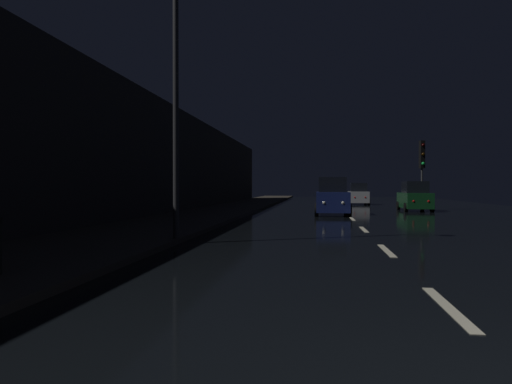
{
  "coord_description": "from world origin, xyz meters",
  "views": [
    {
      "loc": [
        -1.71,
        -3.1,
        1.59
      ],
      "look_at": [
        -4.05,
        13.78,
        1.39
      ],
      "focal_mm": 31.09,
      "sensor_mm": 36.0,
      "label": 1
    }
  ],
  "objects_px": {
    "traffic_light_far_right": "(422,160)",
    "car_approaching_headlights": "(332,198)",
    "car_parked_right_far": "(415,197)",
    "car_distant_taillights": "(358,195)",
    "streetlamp_overhead": "(190,45)"
  },
  "relations": [
    {
      "from": "traffic_light_far_right",
      "to": "car_parked_right_far",
      "type": "xyz_separation_m",
      "value": [
        -0.8,
        -1.53,
        -2.55
      ]
    },
    {
      "from": "car_approaching_headlights",
      "to": "streetlamp_overhead",
      "type": "bearing_deg",
      "value": -17.92
    },
    {
      "from": "traffic_light_far_right",
      "to": "streetlamp_overhead",
      "type": "bearing_deg",
      "value": -40.35
    },
    {
      "from": "streetlamp_overhead",
      "to": "car_approaching_headlights",
      "type": "bearing_deg",
      "value": 72.08
    },
    {
      "from": "streetlamp_overhead",
      "to": "traffic_light_far_right",
      "type": "bearing_deg",
      "value": 61.73
    },
    {
      "from": "car_parked_right_far",
      "to": "car_distant_taillights",
      "type": "bearing_deg",
      "value": 15.31
    },
    {
      "from": "car_distant_taillights",
      "to": "car_parked_right_far",
      "type": "height_order",
      "value": "car_parked_right_far"
    },
    {
      "from": "streetlamp_overhead",
      "to": "car_parked_right_far",
      "type": "bearing_deg",
      "value": 61.68
    },
    {
      "from": "streetlamp_overhead",
      "to": "car_approaching_headlights",
      "type": "relative_size",
      "value": 2.03
    },
    {
      "from": "traffic_light_far_right",
      "to": "streetlamp_overhead",
      "type": "distance_m",
      "value": 22.52
    },
    {
      "from": "streetlamp_overhead",
      "to": "car_approaching_headlights",
      "type": "distance_m",
      "value": 14.78
    },
    {
      "from": "car_approaching_headlights",
      "to": "car_parked_right_far",
      "type": "bearing_deg",
      "value": 131.41
    },
    {
      "from": "traffic_light_far_right",
      "to": "car_approaching_headlights",
      "type": "height_order",
      "value": "traffic_light_far_right"
    },
    {
      "from": "streetlamp_overhead",
      "to": "car_parked_right_far",
      "type": "xyz_separation_m",
      "value": [
        9.82,
        18.22,
        -4.63
      ]
    },
    {
      "from": "car_approaching_headlights",
      "to": "car_distant_taillights",
      "type": "bearing_deg",
      "value": 169.42
    }
  ]
}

